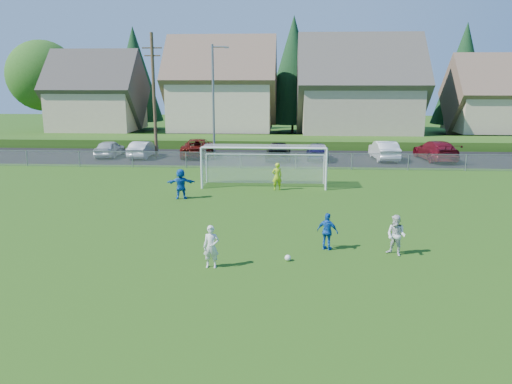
# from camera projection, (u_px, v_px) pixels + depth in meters

# --- Properties ---
(ground) EXTENTS (160.00, 160.00, 0.00)m
(ground) POSITION_uv_depth(u_px,v_px,m) (239.00, 297.00, 14.75)
(ground) COLOR #193D0C
(ground) RESTS_ON ground
(asphalt_lot) EXTENTS (60.00, 60.00, 0.00)m
(asphalt_lot) POSITION_uv_depth(u_px,v_px,m) (271.00, 157.00, 41.53)
(asphalt_lot) COLOR black
(asphalt_lot) RESTS_ON ground
(grass_embankment) EXTENTS (70.00, 6.00, 0.80)m
(grass_embankment) POSITION_uv_depth(u_px,v_px,m) (273.00, 142.00, 48.75)
(grass_embankment) COLOR #1E420F
(grass_embankment) RESTS_ON ground
(soccer_ball) EXTENTS (0.22, 0.22, 0.22)m
(soccer_ball) POSITION_uv_depth(u_px,v_px,m) (288.00, 258.00, 17.69)
(soccer_ball) COLOR white
(soccer_ball) RESTS_ON ground
(player_white_a) EXTENTS (0.55, 0.36, 1.48)m
(player_white_a) POSITION_uv_depth(u_px,v_px,m) (211.00, 247.00, 16.94)
(player_white_a) COLOR silver
(player_white_a) RESTS_ON ground
(player_white_b) EXTENTS (0.93, 0.90, 1.50)m
(player_white_b) POSITION_uv_depth(u_px,v_px,m) (396.00, 235.00, 18.14)
(player_white_b) COLOR silver
(player_white_b) RESTS_ON ground
(player_blue_a) EXTENTS (0.90, 0.67, 1.42)m
(player_blue_a) POSITION_uv_depth(u_px,v_px,m) (328.00, 232.00, 18.75)
(player_blue_a) COLOR #1350B4
(player_blue_a) RESTS_ON ground
(player_blue_b) EXTENTS (1.58, 0.67, 1.65)m
(player_blue_b) POSITION_uv_depth(u_px,v_px,m) (181.00, 184.00, 26.86)
(player_blue_b) COLOR #1350B4
(player_blue_b) RESTS_ON ground
(goalkeeper) EXTENTS (0.66, 0.51, 1.61)m
(goalkeeper) POSITION_uv_depth(u_px,v_px,m) (277.00, 176.00, 29.02)
(goalkeeper) COLOR #A8CF18
(goalkeeper) RESTS_ON ground
(car_a) EXTENTS (1.65, 4.05, 1.38)m
(car_a) POSITION_uv_depth(u_px,v_px,m) (110.00, 149.00, 41.74)
(car_a) COLOR #B1B5B9
(car_a) RESTS_ON ground
(car_b) EXTENTS (1.62, 4.18, 1.36)m
(car_b) POSITION_uv_depth(u_px,v_px,m) (143.00, 149.00, 41.37)
(car_b) COLOR beige
(car_b) RESTS_ON ground
(car_c) EXTENTS (3.00, 5.65, 1.51)m
(car_c) POSITION_uv_depth(u_px,v_px,m) (198.00, 148.00, 41.87)
(car_c) COLOR #560F09
(car_c) RESTS_ON ground
(car_d) EXTENTS (2.02, 4.86, 1.40)m
(car_d) POSITION_uv_depth(u_px,v_px,m) (278.00, 151.00, 40.23)
(car_d) COLOR black
(car_d) RESTS_ON ground
(car_e) EXTENTS (1.71, 4.19, 1.42)m
(car_e) POSITION_uv_depth(u_px,v_px,m) (317.00, 151.00, 40.18)
(car_e) COLOR #18154B
(car_e) RESTS_ON ground
(car_f) EXTENTS (1.82, 4.72, 1.54)m
(car_f) POSITION_uv_depth(u_px,v_px,m) (384.00, 150.00, 40.12)
(car_f) COLOR silver
(car_f) RESTS_ON ground
(car_g) EXTENTS (2.72, 5.63, 1.58)m
(car_g) POSITION_uv_depth(u_px,v_px,m) (436.00, 151.00, 39.86)
(car_g) COLOR maroon
(car_g) RESTS_ON ground
(soccer_goal) EXTENTS (7.42, 1.90, 2.50)m
(soccer_goal) POSITION_uv_depth(u_px,v_px,m) (264.00, 159.00, 30.03)
(soccer_goal) COLOR white
(soccer_goal) RESTS_ON ground
(chainlink_fence) EXTENTS (52.06, 0.06, 1.20)m
(chainlink_fence) POSITION_uv_depth(u_px,v_px,m) (268.00, 160.00, 36.04)
(chainlink_fence) COLOR gray
(chainlink_fence) RESTS_ON ground
(streetlight) EXTENTS (1.38, 0.18, 9.00)m
(streetlight) POSITION_uv_depth(u_px,v_px,m) (214.00, 99.00, 39.29)
(streetlight) COLOR slate
(streetlight) RESTS_ON ground
(utility_pole) EXTENTS (1.60, 0.26, 10.00)m
(utility_pole) POSITION_uv_depth(u_px,v_px,m) (154.00, 95.00, 40.50)
(utility_pole) COLOR #473321
(utility_pole) RESTS_ON ground
(houses_row) EXTENTS (53.90, 11.45, 13.27)m
(houses_row) POSITION_uv_depth(u_px,v_px,m) (294.00, 70.00, 54.38)
(houses_row) COLOR tan
(houses_row) RESTS_ON ground
(tree_row) EXTENTS (65.98, 12.36, 13.80)m
(tree_row) POSITION_uv_depth(u_px,v_px,m) (285.00, 75.00, 60.64)
(tree_row) COLOR #382616
(tree_row) RESTS_ON ground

